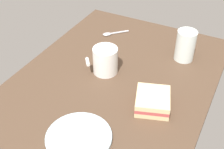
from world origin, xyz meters
TOP-DOWN VIEW (x-y plane):
  - tabletop at (0.00, 0.00)cm, footprint 90.00×64.00cm
  - plate_of_food at (26.03, 3.24)cm, footprint 18.06×18.06cm
  - coffee_mug_black at (-3.98, -4.65)cm, footprint 9.66×10.51cm
  - sandwich_main at (5.08, 16.33)cm, footprint 13.69×12.99cm
  - glass_of_milk at (-24.14, 17.38)cm, footprint 7.08×7.08cm
  - spoon at (-27.76, -14.40)cm, footprint 8.97×9.11cm

SIDE VIEW (x-z plane):
  - tabletop at x=0.00cm, z-range 0.00..2.00cm
  - spoon at x=-27.76cm, z-range 1.98..2.78cm
  - plate_of_food at x=26.03cm, z-range 2.00..3.20cm
  - sandwich_main at x=5.08cm, z-range 2.00..6.40cm
  - coffee_mug_black at x=-3.98cm, z-range 2.14..11.53cm
  - glass_of_milk at x=-24.14cm, z-range 1.37..12.80cm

